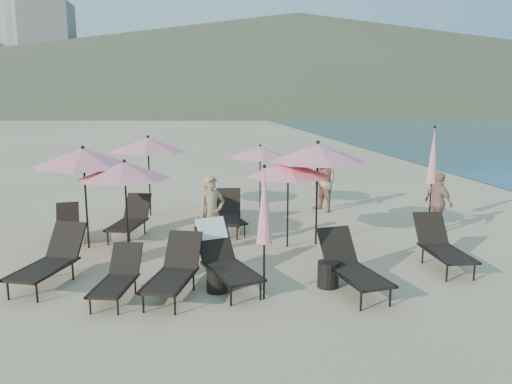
{
  "coord_description": "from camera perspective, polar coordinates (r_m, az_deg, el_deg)",
  "views": [
    {
      "loc": [
        -1.87,
        -9.01,
        3.44
      ],
      "look_at": [
        -0.37,
        3.5,
        1.1
      ],
      "focal_mm": 35.0,
      "sensor_mm": 36.0,
      "label": 1
    }
  ],
  "objects": [
    {
      "name": "ground",
      "position": [
        9.83,
        4.62,
        -10.01
      ],
      "size": [
        800.0,
        800.0,
        0.0
      ],
      "primitive_type": "plane",
      "color": "#D6BA8C",
      "rests_on": "ground"
    },
    {
      "name": "volcanic_headland",
      "position": [
        320.95,
        6.58,
        14.57
      ],
      "size": [
        690.0,
        690.0,
        55.0
      ],
      "color": "brown",
      "rests_on": "ground"
    },
    {
      "name": "hotel_skyline",
      "position": [
        295.59,
        -25.67,
        13.54
      ],
      "size": [
        109.0,
        82.0,
        55.0
      ],
      "color": "beige",
      "rests_on": "ground"
    },
    {
      "name": "lounger_0",
      "position": [
        10.21,
        -22.47,
        -7.14
      ],
      "size": [
        1.21,
        1.92,
        1.03
      ],
      "rotation": [
        0.0,
        0.0,
        -0.32
      ],
      "color": "black",
      "rests_on": "ground"
    },
    {
      "name": "lounger_1",
      "position": [
        9.15,
        -15.52,
        -9.33
      ],
      "size": [
        0.83,
        1.54,
        0.84
      ],
      "rotation": [
        0.0,
        0.0,
        -0.19
      ],
      "color": "black",
      "rests_on": "ground"
    },
    {
      "name": "lounger_2",
      "position": [
        9.06,
        -9.32,
        -8.81
      ],
      "size": [
        1.11,
        1.84,
        0.99
      ],
      "rotation": [
        0.0,
        0.0,
        -0.28
      ],
      "color": "black",
      "rests_on": "ground"
    },
    {
      "name": "lounger_3",
      "position": [
        9.39,
        -3.67,
        -7.42
      ],
      "size": [
        1.24,
        1.96,
        1.15
      ],
      "rotation": [
        0.0,
        0.0,
        0.34
      ],
      "color": "black",
      "rests_on": "ground"
    },
    {
      "name": "lounger_4",
      "position": [
        9.28,
        10.87,
        -8.29
      ],
      "size": [
        1.02,
        1.88,
        1.02
      ],
      "rotation": [
        0.0,
        0.0,
        0.2
      ],
      "color": "black",
      "rests_on": "ground"
    },
    {
      "name": "lounger_5",
      "position": [
        11.07,
        20.47,
        -5.72
      ],
      "size": [
        0.71,
        1.77,
        1.01
      ],
      "rotation": [
        0.0,
        0.0,
        -0.02
      ],
      "color": "black",
      "rests_on": "ground"
    },
    {
      "name": "lounger_6",
      "position": [
        13.21,
        -20.79,
        -3.52
      ],
      "size": [
        0.81,
        1.54,
        0.84
      ],
      "rotation": [
        0.0,
        0.0,
        0.18
      ],
      "color": "black",
      "rests_on": "ground"
    },
    {
      "name": "lounger_7",
      "position": [
        13.07,
        -14.16,
        -2.98
      ],
      "size": [
        1.04,
        1.83,
        0.99
      ],
      "rotation": [
        0.0,
        0.0,
        -0.24
      ],
      "color": "black",
      "rests_on": "ground"
    },
    {
      "name": "lounger_8",
      "position": [
        13.2,
        -3.3,
        -2.45
      ],
      "size": [
        0.87,
        1.85,
        1.03
      ],
      "rotation": [
        0.0,
        0.0,
        -0.11
      ],
      "color": "black",
      "rests_on": "ground"
    },
    {
      "name": "lounger_9",
      "position": [
        13.25,
        -3.58,
        -2.51
      ],
      "size": [
        1.05,
        1.81,
        0.98
      ],
      "rotation": [
        0.0,
        0.0,
        0.25
      ],
      "color": "black",
      "rests_on": "ground"
    },
    {
      "name": "umbrella_open_0",
      "position": [
        11.3,
        -14.78,
        2.39
      ],
      "size": [
        2.01,
        2.01,
        2.16
      ],
      "color": "black",
      "rests_on": "ground"
    },
    {
      "name": "umbrella_open_1",
      "position": [
        11.54,
        3.7,
        2.67
      ],
      "size": [
        1.96,
        1.96,
        2.11
      ],
      "color": "black",
      "rests_on": "ground"
    },
    {
      "name": "umbrella_open_2",
      "position": [
        11.78,
        7.07,
        4.48
      ],
      "size": [
        2.33,
        2.33,
        2.51
      ],
      "color": "black",
      "rests_on": "ground"
    },
    {
      "name": "umbrella_open_3",
      "position": [
        15.05,
        -12.24,
        5.31
      ],
      "size": [
        2.24,
        2.24,
        2.41
      ],
      "color": "black",
      "rests_on": "ground"
    },
    {
      "name": "umbrella_open_4",
      "position": [
        15.31,
        0.47,
        4.58
      ],
      "size": [
        1.95,
        1.95,
        2.1
      ],
      "color": "black",
      "rests_on": "ground"
    },
    {
      "name": "umbrella_open_5",
      "position": [
        12.05,
        -19.14,
        3.73
      ],
      "size": [
        2.25,
        2.25,
        2.42
      ],
      "color": "black",
      "rests_on": "ground"
    },
    {
      "name": "umbrella_closed_0",
      "position": [
        8.45,
        0.95,
        -1.69
      ],
      "size": [
        0.28,
        0.28,
        2.38
      ],
      "color": "black",
      "rests_on": "ground"
    },
    {
      "name": "umbrella_closed_1",
      "position": [
        14.44,
        19.59,
        3.84
      ],
      "size": [
        0.32,
        0.32,
        2.75
      ],
      "color": "black",
      "rests_on": "ground"
    },
    {
      "name": "side_table_0",
      "position": [
        9.21,
        -4.46,
        -10.08
      ],
      "size": [
        0.39,
        0.39,
        0.41
      ],
      "primitive_type": "cylinder",
      "color": "black",
      "rests_on": "ground"
    },
    {
      "name": "side_table_1",
      "position": [
        9.49,
        8.23,
        -9.3
      ],
      "size": [
        0.4,
        0.4,
        0.48
      ],
      "primitive_type": "cylinder",
      "color": "black",
      "rests_on": "ground"
    },
    {
      "name": "beachgoer_a",
      "position": [
        11.31,
        -5.08,
        -2.57
      ],
      "size": [
        0.77,
        0.66,
        1.77
      ],
      "primitive_type": "imported",
      "rotation": [
        0.0,
        0.0,
        0.44
      ],
      "color": "tan",
      "rests_on": "ground"
    },
    {
      "name": "beachgoer_b",
      "position": [
        15.56,
        7.72,
        1.12
      ],
      "size": [
        1.05,
        1.13,
        1.85
      ],
      "primitive_type": "imported",
      "rotation": [
        0.0,
        0.0,
        -1.07
      ],
      "color": "#AE795A",
      "rests_on": "ground"
    },
    {
      "name": "beachgoer_c",
      "position": [
        13.81,
        20.14,
        -1.16
      ],
      "size": [
        0.63,
        1.01,
        1.6
      ],
      "primitive_type": "imported",
      "rotation": [
        0.0,
        0.0,
        1.84
      ],
      "color": "#A6755E",
      "rests_on": "ground"
    }
  ]
}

